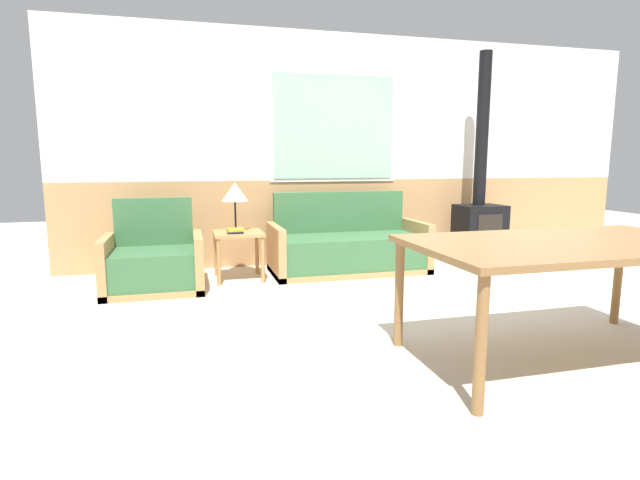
{
  "coord_description": "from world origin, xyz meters",
  "views": [
    {
      "loc": [
        -2.15,
        -3.19,
        1.23
      ],
      "look_at": [
        -1.05,
        0.96,
        0.55
      ],
      "focal_mm": 28.0,
      "sensor_mm": 36.0,
      "label": 1
    }
  ],
  "objects_px": {
    "table_lamp": "(235,193)",
    "armchair": "(154,264)",
    "dining_table": "(569,251)",
    "wood_stove": "(480,209)",
    "side_table": "(238,240)",
    "couch": "(347,248)"
  },
  "relations": [
    {
      "from": "couch",
      "to": "dining_table",
      "type": "relative_size",
      "value": 0.9
    },
    {
      "from": "table_lamp",
      "to": "armchair",
      "type": "bearing_deg",
      "value": -159.38
    },
    {
      "from": "wood_stove",
      "to": "table_lamp",
      "type": "bearing_deg",
      "value": -178.58
    },
    {
      "from": "armchair",
      "to": "dining_table",
      "type": "relative_size",
      "value": 0.48
    },
    {
      "from": "couch",
      "to": "side_table",
      "type": "relative_size",
      "value": 3.41
    },
    {
      "from": "dining_table",
      "to": "wood_stove",
      "type": "distance_m",
      "value": 3.07
    },
    {
      "from": "armchair",
      "to": "wood_stove",
      "type": "bearing_deg",
      "value": -8.87
    },
    {
      "from": "armchair",
      "to": "dining_table",
      "type": "distance_m",
      "value": 3.57
    },
    {
      "from": "table_lamp",
      "to": "couch",
      "type": "bearing_deg",
      "value": -0.77
    },
    {
      "from": "armchair",
      "to": "wood_stove",
      "type": "xyz_separation_m",
      "value": [
        3.76,
        0.38,
        0.4
      ]
    },
    {
      "from": "side_table",
      "to": "couch",
      "type": "bearing_deg",
      "value": 3.35
    },
    {
      "from": "couch",
      "to": "wood_stove",
      "type": "bearing_deg",
      "value": 3.0
    },
    {
      "from": "armchair",
      "to": "table_lamp",
      "type": "height_order",
      "value": "table_lamp"
    },
    {
      "from": "armchair",
      "to": "table_lamp",
      "type": "distance_m",
      "value": 1.08
    },
    {
      "from": "armchair",
      "to": "wood_stove",
      "type": "height_order",
      "value": "wood_stove"
    },
    {
      "from": "armchair",
      "to": "wood_stove",
      "type": "relative_size",
      "value": 0.37
    },
    {
      "from": "dining_table",
      "to": "wood_stove",
      "type": "relative_size",
      "value": 0.77
    },
    {
      "from": "side_table",
      "to": "table_lamp",
      "type": "height_order",
      "value": "table_lamp"
    },
    {
      "from": "side_table",
      "to": "armchair",
      "type": "bearing_deg",
      "value": -165.22
    },
    {
      "from": "side_table",
      "to": "table_lamp",
      "type": "distance_m",
      "value": 0.49
    },
    {
      "from": "couch",
      "to": "side_table",
      "type": "bearing_deg",
      "value": -176.65
    },
    {
      "from": "armchair",
      "to": "table_lamp",
      "type": "relative_size",
      "value": 1.8
    }
  ]
}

